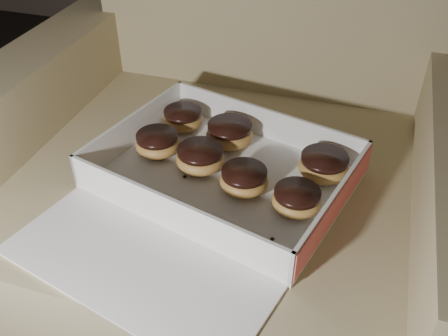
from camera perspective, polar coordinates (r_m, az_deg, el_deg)
The scene contains 12 objects.
armchair at distance 1.05m, azimuth 0.57°, elevation -3.04°, with size 0.93×0.79×0.97m.
bakery_box at distance 0.85m, azimuth -1.38°, elevation -2.37°, with size 0.52×0.57×0.07m.
donut_a at distance 0.93m, azimuth -7.61°, elevation 2.85°, with size 0.08×0.08×0.04m.
donut_b at distance 0.88m, azimuth 11.34°, elevation 0.28°, with size 0.09×0.09×0.04m.
donut_c at distance 0.89m, azimuth -2.71°, elevation 1.18°, with size 0.09×0.09×0.04m.
donut_d at distance 0.81m, azimuth 8.31°, elevation -3.58°, with size 0.08×0.08×0.04m.
donut_e at distance 0.84m, azimuth 2.30°, elevation -1.31°, with size 0.08×0.08×0.04m.
donut_f at distance 1.00m, azimuth -4.72°, elevation 5.68°, with size 0.08×0.08×0.04m.
donut_g at distance 0.95m, azimuth 0.65°, elevation 3.98°, with size 0.09×0.09×0.05m.
crumb_a at distance 0.78m, azimuth -4.14°, elevation -6.75°, with size 0.01×0.01×0.00m, color black.
crumb_b at distance 0.88m, azimuth -4.52°, elevation -0.99°, with size 0.01×0.01×0.00m, color black.
crumb_c at distance 0.77m, azimuth 5.54°, elevation -8.08°, with size 0.01×0.01×0.00m, color black.
Camera 1 is at (1.05, 0.03, 0.99)m, focal length 40.00 mm.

